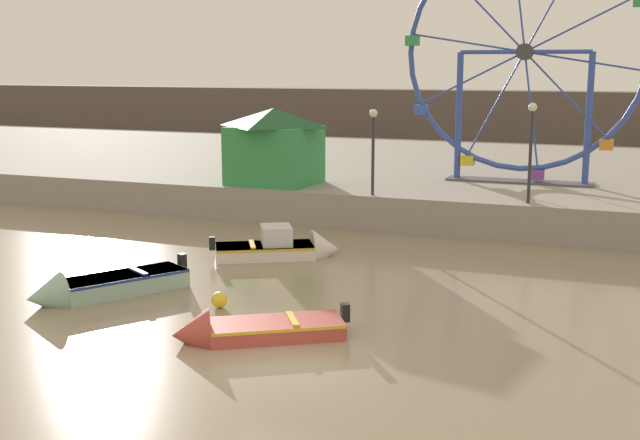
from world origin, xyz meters
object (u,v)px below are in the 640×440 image
(ferris_wheel_blue_frame, at_px, (525,57))
(promenade_lamp_far, at_px, (531,137))
(motorboat_white_red_stripe, at_px, (287,248))
(motorboat_seafoam, at_px, (98,287))
(promenade_lamp_near, at_px, (373,138))
(motorboat_faded_red, at_px, (243,330))
(carnival_booth_green_kiosk, at_px, (274,144))
(mooring_buoy_orange, at_px, (219,300))

(ferris_wheel_blue_frame, relative_size, promenade_lamp_far, 2.89)
(motorboat_white_red_stripe, distance_m, ferris_wheel_blue_frame, 14.26)
(motorboat_seafoam, height_order, promenade_lamp_near, promenade_lamp_near)
(motorboat_white_red_stripe, distance_m, motorboat_faded_red, 8.48)
(carnival_booth_green_kiosk, distance_m, promenade_lamp_near, 5.13)
(motorboat_white_red_stripe, relative_size, carnival_booth_green_kiosk, 1.09)
(motorboat_seafoam, distance_m, promenade_lamp_far, 16.27)
(promenade_lamp_far, distance_m, mooring_buoy_orange, 14.00)
(motorboat_faded_red, relative_size, carnival_booth_green_kiosk, 1.03)
(carnival_booth_green_kiosk, relative_size, promenade_lamp_far, 1.08)
(carnival_booth_green_kiosk, bearing_deg, ferris_wheel_blue_frame, 26.54)
(motorboat_faded_red, height_order, ferris_wheel_blue_frame, ferris_wheel_blue_frame)
(motorboat_white_red_stripe, bearing_deg, ferris_wheel_blue_frame, 31.35)
(motorboat_white_red_stripe, distance_m, promenade_lamp_near, 6.53)
(motorboat_seafoam, relative_size, mooring_buoy_orange, 10.36)
(motorboat_white_red_stripe, distance_m, carnival_booth_green_kiosk, 8.31)
(motorboat_seafoam, xyz_separation_m, promenade_lamp_near, (4.28, 11.87, 3.34))
(motorboat_white_red_stripe, xyz_separation_m, motorboat_seafoam, (-3.02, -6.38, -0.03))
(ferris_wheel_blue_frame, bearing_deg, motorboat_faded_red, -100.87)
(carnival_booth_green_kiosk, bearing_deg, motorboat_faded_red, -65.01)
(motorboat_white_red_stripe, height_order, promenade_lamp_near, promenade_lamp_near)
(ferris_wheel_blue_frame, relative_size, mooring_buoy_orange, 24.20)
(carnival_booth_green_kiosk, height_order, promenade_lamp_near, promenade_lamp_near)
(ferris_wheel_blue_frame, xyz_separation_m, promenade_lamp_near, (-4.86, -5.68, -3.11))
(promenade_lamp_far, xyz_separation_m, mooring_buoy_orange, (-6.55, -11.85, -3.59))
(motorboat_white_red_stripe, bearing_deg, motorboat_seafoam, -145.26)
(promenade_lamp_near, bearing_deg, motorboat_faded_red, -85.14)
(promenade_lamp_near, xyz_separation_m, mooring_buoy_orange, (-0.60, -11.55, -3.40))
(motorboat_white_red_stripe, relative_size, ferris_wheel_blue_frame, 0.41)
(motorboat_white_red_stripe, relative_size, promenade_lamp_far, 1.18)
(carnival_booth_green_kiosk, bearing_deg, mooring_buoy_orange, -68.62)
(ferris_wheel_blue_frame, distance_m, promenade_lamp_near, 8.10)
(motorboat_faded_red, height_order, promenade_lamp_near, promenade_lamp_near)
(motorboat_faded_red, bearing_deg, ferris_wheel_blue_frame, -133.58)
(motorboat_seafoam, xyz_separation_m, promenade_lamp_far, (10.22, 12.16, 3.52))
(motorboat_seafoam, distance_m, ferris_wheel_blue_frame, 20.81)
(ferris_wheel_blue_frame, xyz_separation_m, mooring_buoy_orange, (-5.47, -17.23, -6.51))
(promenade_lamp_far, bearing_deg, motorboat_white_red_stripe, -141.22)
(promenade_lamp_near, distance_m, promenade_lamp_far, 5.95)
(motorboat_seafoam, bearing_deg, promenade_lamp_far, 171.02)
(ferris_wheel_blue_frame, bearing_deg, promenade_lamp_near, -130.58)
(mooring_buoy_orange, bearing_deg, ferris_wheel_blue_frame, 72.40)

